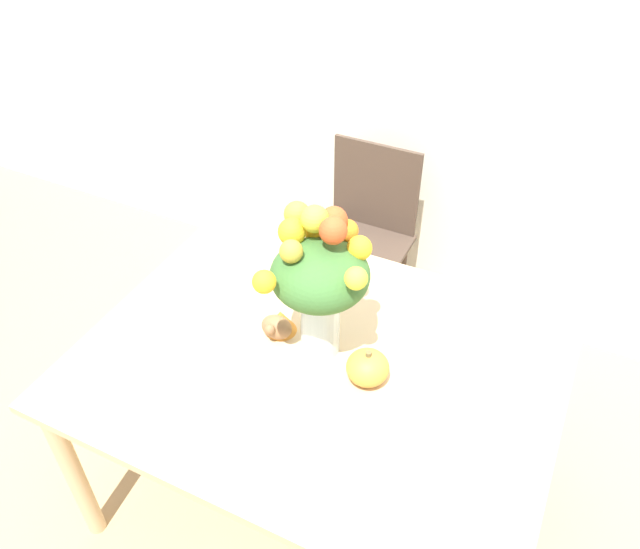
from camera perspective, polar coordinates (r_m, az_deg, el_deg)
ground_plane at (r=2.50m, az=-0.10°, el=-18.95°), size 12.00×12.00×0.00m
wall_back at (r=2.60m, az=12.92°, el=21.36°), size 8.00×0.06×2.70m
dining_table at (r=1.98m, az=-0.12°, el=-9.25°), size 1.42×1.09×0.72m
flower_vase at (r=1.76m, az=-0.03°, el=-0.36°), size 0.33×0.35×0.48m
pumpkin at (r=1.83m, az=4.38°, el=-8.47°), size 0.13×0.13×0.12m
turkey_figurine at (r=1.97m, az=-3.78°, el=-4.49°), size 0.10×0.14×0.08m
dining_chair_near_window at (r=2.80m, az=3.85°, el=3.19°), size 0.42×0.42×0.88m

